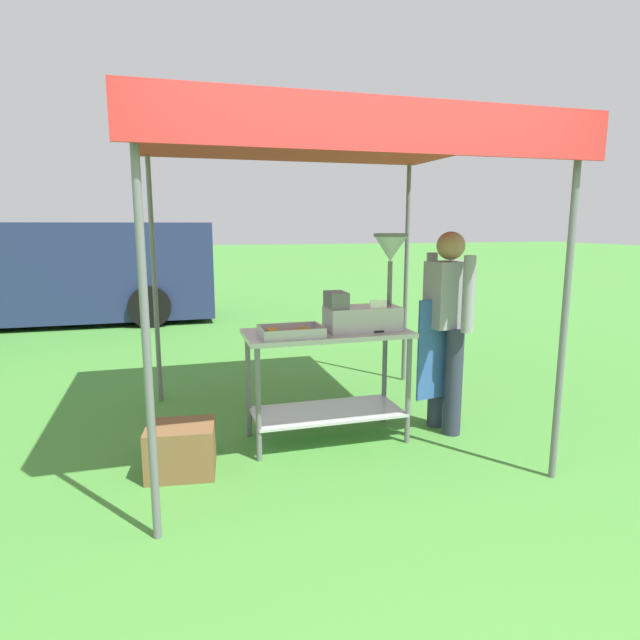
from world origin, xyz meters
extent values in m
plane|color=#478E38|center=(0.00, 6.00, 0.00)|extent=(70.00, 70.00, 0.00)
cylinder|color=slate|center=(-1.22, 0.12, 1.13)|extent=(0.04, 0.04, 2.26)
cylinder|color=slate|center=(1.31, 0.12, 1.13)|extent=(0.04, 0.04, 2.26)
cylinder|color=slate|center=(-1.22, 2.46, 1.13)|extent=(0.04, 0.04, 2.26)
cylinder|color=slate|center=(1.31, 2.46, 1.13)|extent=(0.04, 0.04, 2.26)
cube|color=red|center=(0.05, 1.29, 2.29)|extent=(2.72, 2.54, 0.05)
cube|color=red|center=(0.05, 0.03, 2.15)|extent=(2.72, 0.02, 0.24)
cube|color=#B7B7BC|center=(0.05, 1.14, 0.85)|extent=(1.25, 0.56, 0.04)
cube|color=#B7B7BC|center=(0.05, 1.14, 0.22)|extent=(1.15, 0.52, 0.02)
cylinder|color=slate|center=(-0.53, 0.91, 0.42)|extent=(0.04, 0.04, 0.83)
cylinder|color=slate|center=(0.62, 0.91, 0.42)|extent=(0.04, 0.04, 0.83)
cylinder|color=slate|center=(-0.53, 1.37, 0.42)|extent=(0.04, 0.04, 0.83)
cylinder|color=slate|center=(0.62, 1.37, 0.42)|extent=(0.04, 0.04, 0.83)
cube|color=#B7B7BC|center=(-0.26, 1.04, 0.87)|extent=(0.45, 0.30, 0.01)
cube|color=#B7B7BC|center=(-0.26, 0.90, 0.91)|extent=(0.45, 0.01, 0.06)
cube|color=#B7B7BC|center=(-0.26, 1.18, 0.91)|extent=(0.45, 0.01, 0.06)
cube|color=#B7B7BC|center=(-0.48, 1.04, 0.91)|extent=(0.01, 0.30, 0.06)
cube|color=#B7B7BC|center=(-0.04, 1.04, 0.91)|extent=(0.01, 0.30, 0.06)
torus|color=gold|center=(-0.12, 1.07, 0.89)|extent=(0.10, 0.10, 0.03)
torus|color=gold|center=(-0.43, 1.01, 0.89)|extent=(0.11, 0.11, 0.03)
torus|color=gold|center=(-0.38, 1.08, 0.89)|extent=(0.09, 0.09, 0.03)
torus|color=gold|center=(-0.27, 0.98, 0.89)|extent=(0.10, 0.10, 0.03)
torus|color=gold|center=(-0.12, 0.96, 0.89)|extent=(0.11, 0.11, 0.03)
torus|color=gold|center=(-0.22, 1.08, 0.89)|extent=(0.11, 0.11, 0.03)
torus|color=gold|center=(-0.19, 0.94, 0.89)|extent=(0.10, 0.10, 0.03)
torus|color=gold|center=(-0.34, 0.94, 0.89)|extent=(0.10, 0.10, 0.03)
torus|color=gold|center=(-0.30, 1.06, 0.89)|extent=(0.10, 0.10, 0.03)
torus|color=gold|center=(-0.39, 1.06, 0.92)|extent=(0.11, 0.11, 0.03)
torus|color=gold|center=(-0.19, 1.02, 0.89)|extent=(0.10, 0.10, 0.03)
torus|color=gold|center=(-0.14, 1.14, 0.89)|extent=(0.11, 0.11, 0.03)
cube|color=#B7B7BC|center=(0.32, 1.11, 0.96)|extent=(0.56, 0.28, 0.18)
cube|color=slate|center=(0.11, 1.11, 1.11)|extent=(0.14, 0.22, 0.12)
cylinder|color=slate|center=(0.54, 1.11, 1.22)|extent=(0.04, 0.04, 0.34)
cone|color=#B7B7BC|center=(0.54, 1.11, 1.48)|extent=(0.25, 0.25, 0.18)
cylinder|color=slate|center=(0.54, 1.11, 1.58)|extent=(0.26, 0.26, 0.02)
cube|color=black|center=(0.40, 1.00, 0.87)|extent=(0.08, 0.05, 0.02)
cube|color=white|center=(0.40, 1.00, 1.00)|extent=(0.13, 0.01, 0.22)
cylinder|color=#2D3347|center=(1.04, 0.97, 0.43)|extent=(0.14, 0.14, 0.86)
cylinder|color=#2D3347|center=(1.00, 1.17, 0.43)|extent=(0.14, 0.14, 0.86)
cube|color=gray|center=(1.02, 1.07, 1.12)|extent=(0.38, 0.28, 0.52)
cube|color=#335BA3|center=(0.91, 1.05, 0.69)|extent=(0.32, 0.08, 0.80)
cylinder|color=gray|center=(1.06, 0.85, 1.15)|extent=(0.11, 0.11, 0.58)
cylinder|color=gray|center=(0.98, 1.28, 1.15)|extent=(0.11, 0.11, 0.58)
sphere|color=#A87A56|center=(1.02, 1.07, 1.50)|extent=(0.22, 0.22, 0.22)
cube|color=brown|center=(-1.07, 0.86, 0.17)|extent=(0.49, 0.41, 0.34)
cube|color=navy|center=(-3.11, 7.32, 0.89)|extent=(5.53, 1.95, 1.60)
cylinder|color=black|center=(-1.41, 6.38, 0.34)|extent=(0.68, 0.25, 0.68)
cylinder|color=black|center=(-1.39, 8.24, 0.34)|extent=(0.68, 0.25, 0.68)
camera|label=1|loc=(-1.09, -2.63, 1.66)|focal=29.81mm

